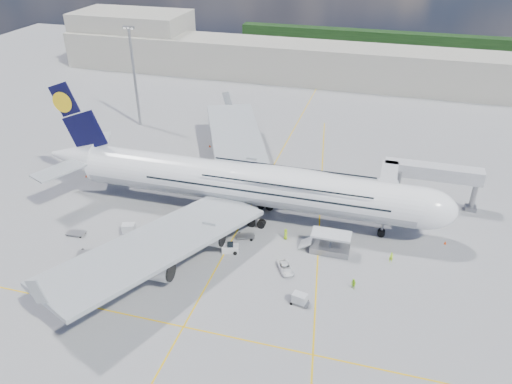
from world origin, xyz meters
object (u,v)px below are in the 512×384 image
(airliner, at_px, (247,183))
(dolly_nose_near, at_px, (245,236))
(dolly_row_b, at_px, (88,253))
(catering_truck_outer, at_px, (234,132))
(service_van, at_px, (285,268))
(crew_tug, at_px, (179,252))
(crew_nose, at_px, (391,257))
(cone_wing_right_outer, at_px, (77,301))
(jet_bridge, at_px, (415,177))
(cone_nose, at_px, (445,243))
(catering_truck_inner, at_px, (237,164))
(crew_van, at_px, (286,234))
(dolly_row_c, at_px, (163,262))
(cargo_loader, at_px, (329,245))
(cone_wing_left_outer, at_px, (210,146))
(light_mast, at_px, (134,76))
(crew_loader, at_px, (353,284))
(cone_tail, at_px, (86,176))
(crew_wing, at_px, (192,242))
(dolly_row_a, at_px, (129,229))
(baggage_tug, at_px, (230,248))
(dolly_back, at_px, (76,233))
(cone_wing_left_inner, at_px, (266,172))
(dolly_nose_far, at_px, (300,299))
(cone_wing_right_inner, at_px, (205,241))

(airliner, bearing_deg, dolly_nose_near, -75.86)
(dolly_row_b, bearing_deg, catering_truck_outer, 59.59)
(service_van, bearing_deg, crew_tug, 152.43)
(crew_nose, relative_size, cone_wing_right_outer, 3.38)
(jet_bridge, xyz_separation_m, catering_truck_outer, (-42.80, 21.62, -4.78))
(crew_nose, relative_size, cone_nose, 3.14)
(catering_truck_inner, distance_m, crew_van, 27.18)
(dolly_row_c, bearing_deg, crew_van, 37.89)
(jet_bridge, distance_m, cargo_loader, 22.93)
(dolly_row_b, bearing_deg, dolly_nose_near, 5.82)
(jet_bridge, distance_m, dolly_row_b, 60.14)
(cone_wing_left_outer, bearing_deg, crew_tug, -76.38)
(airliner, relative_size, cargo_loader, 9.28)
(service_van, xyz_separation_m, cone_wing_left_outer, (-28.10, 40.92, -0.29))
(catering_truck_inner, height_order, crew_tug, catering_truck_inner)
(light_mast, height_order, crew_van, light_mast)
(catering_truck_outer, height_order, crew_loader, catering_truck_outer)
(cone_tail, bearing_deg, dolly_row_b, -57.22)
(service_van, relative_size, crew_tug, 2.32)
(service_van, height_order, cone_wing_left_outer, service_van)
(service_van, xyz_separation_m, crew_wing, (-16.79, 1.98, 0.36))
(crew_wing, distance_m, crew_van, 16.28)
(dolly_row_a, relative_size, dolly_row_b, 0.89)
(airliner, xyz_separation_m, baggage_tug, (0.59, -11.86, -6.09))
(dolly_row_a, distance_m, cone_tail, 25.47)
(crew_wing, bearing_deg, dolly_back, 90.64)
(crew_wing, bearing_deg, crew_nose, -87.10)
(airliner, xyz_separation_m, cone_tail, (-37.74, 5.10, -6.57))
(catering_truck_inner, distance_m, cone_wing_right_outer, 47.20)
(baggage_tug, relative_size, service_van, 0.73)
(service_van, relative_size, crew_van, 2.11)
(dolly_back, bearing_deg, airliner, 22.83)
(crew_van, distance_m, cone_wing_left_inner, 24.91)
(catering_truck_inner, relative_size, cone_wing_left_inner, 11.70)
(cargo_loader, height_order, baggage_tug, cargo_loader)
(dolly_nose_far, bearing_deg, cone_tail, 165.68)
(dolly_row_c, bearing_deg, crew_tug, 60.83)
(cone_nose, xyz_separation_m, cone_wing_left_inner, (-36.57, 16.93, 0.03))
(cargo_loader, distance_m, catering_truck_outer, 49.62)
(cone_nose, height_order, cone_wing_left_outer, cone_wing_left_outer)
(crew_tug, relative_size, cone_nose, 3.16)
(airliner, relative_size, baggage_tug, 25.64)
(crew_nose, distance_m, cone_nose, 11.71)
(crew_tug, xyz_separation_m, cone_wing_right_inner, (2.75, 5.01, -0.65))
(service_van, bearing_deg, dolly_nose_far, -92.74)
(light_mast, xyz_separation_m, dolly_back, (12.85, -49.52, -12.83))
(cone_wing_left_inner, bearing_deg, cone_nose, -24.84)
(airliner, relative_size, dolly_back, 23.15)
(service_van, xyz_separation_m, crew_nose, (16.17, 6.96, 0.32))
(dolly_row_b, xyz_separation_m, cone_wing_left_inner, (21.16, 36.56, -0.09))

